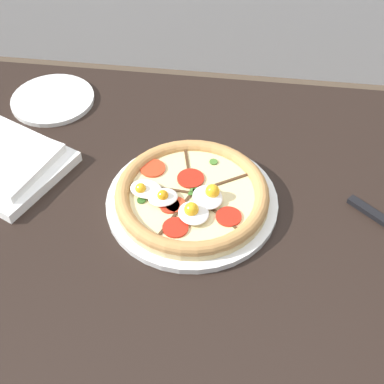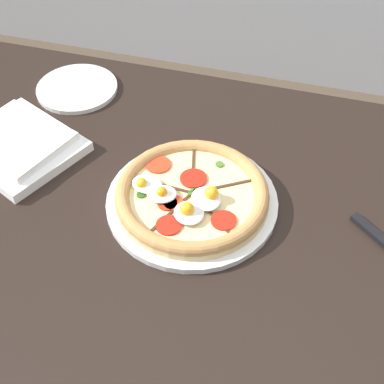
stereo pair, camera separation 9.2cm
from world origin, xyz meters
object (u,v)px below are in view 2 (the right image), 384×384
Objects in this scene: pizza at (191,196)px; napkin_folded at (18,144)px; side_saucer at (77,88)px; dining_table at (208,249)px.

pizza is 0.36m from napkin_folded.
pizza reaches higher than side_saucer.
pizza is at bearing 162.08° from dining_table.
pizza is at bearing -37.38° from side_saucer.
pizza reaches higher than dining_table.
dining_table is at bearing -7.99° from napkin_folded.
napkin_folded is at bearing 173.05° from pizza.
dining_table is at bearing -17.92° from pizza.
dining_table is at bearing -35.78° from side_saucer.
side_saucer is (0.03, 0.21, -0.01)m from napkin_folded.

